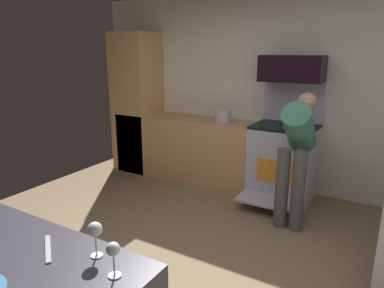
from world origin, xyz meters
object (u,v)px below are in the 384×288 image
object	(u,v)px
oven_range	(283,160)
stock_pot	(223,116)
microwave	(292,69)
person_cook	(297,148)
wine_glass_near	(95,231)
wine_glass_mid	(113,252)

from	to	relation	value
oven_range	stock_pot	bearing A→B (deg)	179.01
microwave	stock_pot	distance (m)	1.09
person_cook	wine_glass_near	world-z (taller)	person_cook
wine_glass_near	stock_pot	world-z (taller)	wine_glass_near
oven_range	microwave	distance (m)	1.13
oven_range	microwave	bearing A→B (deg)	90.00
stock_pot	wine_glass_near	bearing A→B (deg)	-74.54
wine_glass_near	stock_pot	bearing A→B (deg)	105.46
microwave	wine_glass_near	size ratio (longest dim) A/B	4.18
wine_glass_near	stock_pot	size ratio (longest dim) A/B	0.79
person_cook	wine_glass_mid	xyz separation A→B (m)	(-0.10, -2.65, 0.17)
oven_range	wine_glass_near	distance (m)	3.22
oven_range	person_cook	world-z (taller)	oven_range
wine_glass_mid	microwave	bearing A→B (deg)	93.37
wine_glass_near	wine_glass_mid	size ratio (longest dim) A/B	1.08
person_cook	wine_glass_mid	size ratio (longest dim) A/B	8.57
person_cook	microwave	bearing A→B (deg)	113.06
person_cook	wine_glass_mid	world-z (taller)	person_cook
oven_range	microwave	xyz separation A→B (m)	(-0.00, 0.09, 1.12)
microwave	stock_pot	world-z (taller)	microwave
oven_range	wine_glass_mid	distance (m)	3.30
stock_pot	microwave	bearing A→B (deg)	5.27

